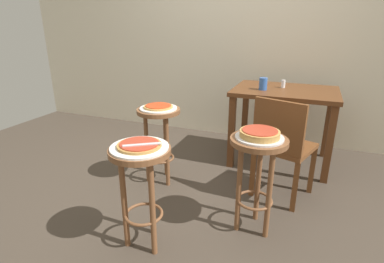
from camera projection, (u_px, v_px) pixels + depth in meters
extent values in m
plane|color=#42382D|center=(189.00, 197.00, 2.55)|extent=(6.00, 6.00, 0.00)
cube|color=beige|center=(243.00, 11.00, 3.48)|extent=(6.00, 0.10, 3.00)
cylinder|color=brown|center=(140.00, 151.00, 1.80)|extent=(0.37, 0.37, 0.03)
cylinder|color=brown|center=(152.00, 192.00, 2.01)|extent=(0.04, 0.04, 0.65)
cylinder|color=brown|center=(124.00, 202.00, 1.90)|extent=(0.04, 0.04, 0.65)
cylinder|color=brown|center=(153.00, 209.00, 1.83)|extent=(0.04, 0.04, 0.65)
torus|color=brown|center=(144.00, 214.00, 1.95)|extent=(0.25, 0.25, 0.02)
cylinder|color=white|center=(139.00, 147.00, 1.79)|extent=(0.35, 0.35, 0.01)
cylinder|color=#B78442|center=(139.00, 145.00, 1.78)|extent=(0.26, 0.26, 0.01)
cylinder|color=#B23823|center=(139.00, 144.00, 1.78)|extent=(0.23, 0.23, 0.01)
cylinder|color=brown|center=(259.00, 141.00, 1.95)|extent=(0.37, 0.37, 0.03)
cylinder|color=brown|center=(258.00, 180.00, 2.16)|extent=(0.04, 0.04, 0.65)
cylinder|color=brown|center=(239.00, 189.00, 2.05)|extent=(0.04, 0.04, 0.65)
cylinder|color=brown|center=(269.00, 195.00, 1.98)|extent=(0.04, 0.04, 0.65)
torus|color=brown|center=(254.00, 200.00, 2.10)|extent=(0.25, 0.25, 0.02)
cylinder|color=silver|center=(259.00, 138.00, 1.94)|extent=(0.31, 0.31, 0.01)
cylinder|color=tan|center=(260.00, 134.00, 1.93)|extent=(0.25, 0.25, 0.04)
cylinder|color=#B23823|center=(260.00, 130.00, 1.92)|extent=(0.22, 0.22, 0.01)
cylinder|color=brown|center=(159.00, 111.00, 2.60)|extent=(0.37, 0.37, 0.03)
cylinder|color=brown|center=(166.00, 143.00, 2.82)|extent=(0.04, 0.04, 0.65)
cylinder|color=brown|center=(147.00, 148.00, 2.70)|extent=(0.04, 0.04, 0.65)
cylinder|color=brown|center=(167.00, 152.00, 2.63)|extent=(0.04, 0.04, 0.65)
torus|color=brown|center=(160.00, 158.00, 2.75)|extent=(0.25, 0.25, 0.02)
cylinder|color=white|center=(158.00, 108.00, 2.59)|extent=(0.32, 0.32, 0.01)
cylinder|color=tan|center=(158.00, 107.00, 2.59)|extent=(0.25, 0.25, 0.01)
cylinder|color=red|center=(158.00, 105.00, 2.58)|extent=(0.22, 0.22, 0.01)
cube|color=#5B3319|center=(285.00, 91.00, 2.96)|extent=(0.98, 0.71, 0.04)
cube|color=#5B3319|center=(232.00, 133.00, 2.98)|extent=(0.06, 0.06, 0.73)
cube|color=#5B3319|center=(329.00, 145.00, 2.67)|extent=(0.06, 0.06, 0.73)
cube|color=#5B3319|center=(245.00, 116.00, 3.51)|extent=(0.06, 0.06, 0.73)
cube|color=#5B3319|center=(328.00, 125.00, 3.21)|extent=(0.06, 0.06, 0.73)
cylinder|color=#3360B2|center=(263.00, 84.00, 2.91)|extent=(0.08, 0.08, 0.12)
cylinder|color=white|center=(283.00, 84.00, 3.01)|extent=(0.04, 0.04, 0.08)
cube|color=brown|center=(285.00, 147.00, 2.46)|extent=(0.51, 0.51, 0.04)
cube|color=brown|center=(278.00, 127.00, 2.26)|extent=(0.39, 0.15, 0.40)
cube|color=brown|center=(312.00, 170.00, 2.56)|extent=(0.04, 0.04, 0.42)
cube|color=brown|center=(272.00, 159.00, 2.78)|extent=(0.04, 0.04, 0.42)
cube|color=brown|center=(295.00, 187.00, 2.30)|extent=(0.04, 0.04, 0.42)
cube|color=brown|center=(253.00, 173.00, 2.52)|extent=(0.04, 0.04, 0.42)
cube|color=silver|center=(142.00, 145.00, 1.75)|extent=(0.20, 0.14, 0.01)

